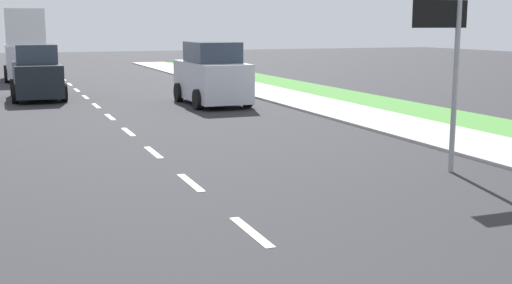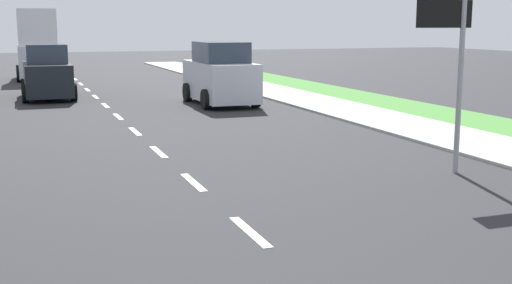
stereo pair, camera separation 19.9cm
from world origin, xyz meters
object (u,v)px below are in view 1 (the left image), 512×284
delivery_truck (25,48)px  lane_direction_sign (446,44)px  car_parked_far (212,76)px  car_oncoming_second (37,74)px

delivery_truck → lane_direction_sign: bearing=-75.9°
car_parked_far → car_oncoming_second: bearing=143.7°
lane_direction_sign → delivery_truck: size_ratio=0.70×
delivery_truck → car_parked_far: (5.62, -13.36, -0.60)m
lane_direction_sign → delivery_truck: 26.08m
lane_direction_sign → delivery_truck: delivery_truck is taller
delivery_truck → car_oncoming_second: delivery_truck is taller
lane_direction_sign → delivery_truck: (-6.37, 25.27, -0.80)m
lane_direction_sign → car_parked_far: (-0.75, 11.91, -1.39)m
car_oncoming_second → car_parked_far: 6.95m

